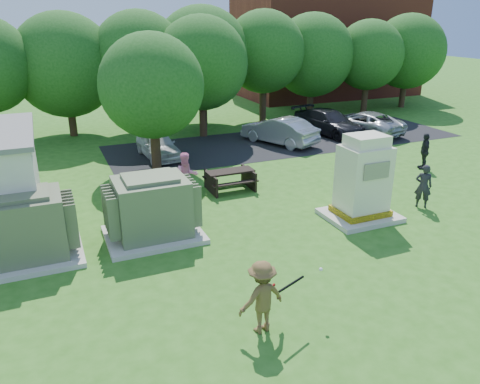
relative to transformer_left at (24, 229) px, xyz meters
name	(u,v)px	position (x,y,z in m)	size (l,w,h in m)	color
ground	(300,289)	(6.50, -4.50, -0.97)	(120.00, 120.00, 0.00)	#2D6619
brick_building	(327,47)	(24.50, 22.50, 3.03)	(15.00, 8.00, 8.00)	maroon
parking_strip	(288,141)	(13.50, 9.00, -0.96)	(20.00, 6.00, 0.01)	#232326
transformer_left	(24,229)	(0.00, 0.00, 0.00)	(3.00, 2.40, 2.07)	beige
transformer_right	(152,209)	(3.70, 0.00, 0.00)	(3.00, 2.40, 2.07)	beige
generator_cabinet	(363,183)	(10.72, -1.34, 0.33)	(2.45, 2.00, 2.98)	beige
picnic_table	(230,178)	(7.58, 3.05, -0.46)	(1.91, 1.44, 0.82)	black
batter	(262,297)	(4.83, -5.64, -0.10)	(1.12, 0.64, 1.74)	brown
person_by_generator	(423,186)	(13.41, -1.42, -0.15)	(0.60, 0.39, 1.64)	black
person_at_picnic	(187,176)	(5.67, 2.74, -0.04)	(0.90, 0.70, 1.85)	pink
person_walking_right	(424,151)	(16.83, 2.15, -0.14)	(0.98, 0.41, 1.66)	black
car_white	(158,145)	(6.01, 8.76, -0.34)	(1.50, 3.72, 1.27)	silver
car_silver_a	(279,131)	(12.78, 8.73, -0.24)	(1.55, 4.45, 1.47)	#B4B3B9
car_dark	(329,122)	(16.50, 9.52, -0.26)	(1.99, 4.91, 1.42)	black
car_silver_b	(364,123)	(18.45, 8.75, -0.29)	(2.24, 4.86, 1.35)	#ABACB0
batting_equipment	(292,282)	(5.53, -5.74, 0.18)	(1.51, 0.46, 0.12)	black
tree_row	(170,61)	(8.25, 14.00, 3.18)	(41.30, 13.30, 7.30)	#47301E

